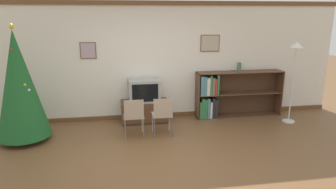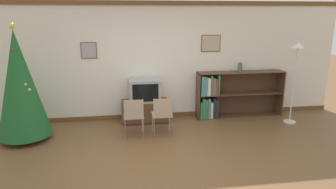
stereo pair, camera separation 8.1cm
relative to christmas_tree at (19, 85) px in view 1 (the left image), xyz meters
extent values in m
plane|color=brown|center=(2.56, -1.32, -1.12)|extent=(24.00, 24.00, 0.00)
cube|color=silver|center=(2.56, 0.98, 0.23)|extent=(9.12, 0.08, 2.70)
cube|color=brown|center=(2.56, 0.92, 1.53)|extent=(9.12, 0.03, 0.10)
cube|color=brown|center=(2.56, 0.92, -1.07)|extent=(9.12, 0.03, 0.10)
cube|color=brown|center=(1.22, 0.93, 0.52)|extent=(0.35, 0.02, 0.36)
cube|color=#A893A3|center=(1.22, 0.92, 0.52)|extent=(0.31, 0.01, 0.33)
cube|color=brown|center=(3.99, 0.93, 0.63)|extent=(0.46, 0.02, 0.39)
cube|color=tan|center=(3.99, 0.92, 0.63)|extent=(0.42, 0.01, 0.35)
cylinder|color=maroon|center=(0.00, 0.00, -1.07)|extent=(0.36, 0.36, 0.10)
cone|color=#1E5B28|center=(0.00, 0.00, 0.01)|extent=(0.99, 0.99, 2.06)
sphere|color=yellow|center=(0.00, 0.00, 1.08)|extent=(0.10, 0.10, 0.10)
sphere|color=gold|center=(-0.07, 0.06, 0.63)|extent=(0.05, 0.05, 0.05)
sphere|color=gold|center=(-0.35, 0.15, -0.58)|extent=(0.06, 0.06, 0.06)
sphere|color=gold|center=(-0.27, 0.14, -0.26)|extent=(0.06, 0.06, 0.06)
sphere|color=gold|center=(0.16, -0.18, 0.04)|extent=(0.05, 0.05, 0.05)
sphere|color=red|center=(-0.02, -0.08, 0.68)|extent=(0.04, 0.04, 0.04)
sphere|color=gold|center=(-0.06, 0.30, -0.25)|extent=(0.05, 0.05, 0.05)
sphere|color=silver|center=(0.21, -0.16, -0.07)|extent=(0.06, 0.06, 0.06)
cube|color=#412A1A|center=(2.41, 0.66, -1.10)|extent=(1.02, 0.47, 0.05)
cube|color=brown|center=(2.41, 0.66, -0.85)|extent=(1.07, 0.49, 0.45)
cube|color=#9E9E99|center=(2.41, 0.66, -0.37)|extent=(0.69, 0.47, 0.50)
cube|color=black|center=(2.41, 0.43, -0.37)|extent=(0.57, 0.01, 0.39)
cube|color=tan|center=(2.13, -0.14, -0.69)|extent=(0.40, 0.40, 0.02)
cube|color=tan|center=(2.13, -0.34, -0.49)|extent=(0.35, 0.01, 0.38)
cylinder|color=#B2B2B2|center=(1.95, 0.04, -0.91)|extent=(0.02, 0.02, 0.42)
cylinder|color=#B2B2B2|center=(2.31, 0.04, -0.91)|extent=(0.02, 0.02, 0.42)
cylinder|color=#B2B2B2|center=(1.95, -0.32, -0.91)|extent=(0.02, 0.02, 0.42)
cylinder|color=#B2B2B2|center=(2.31, -0.32, -0.91)|extent=(0.02, 0.02, 0.42)
cylinder|color=#B2B2B2|center=(1.95, -0.32, -0.71)|extent=(0.02, 0.02, 0.82)
cylinder|color=#B2B2B2|center=(2.31, -0.32, -0.71)|extent=(0.02, 0.02, 0.82)
cube|color=tan|center=(2.70, -0.14, -0.69)|extent=(0.40, 0.40, 0.02)
cube|color=tan|center=(2.70, -0.34, -0.49)|extent=(0.35, 0.01, 0.38)
cylinder|color=#B2B2B2|center=(2.52, 0.04, -0.91)|extent=(0.02, 0.02, 0.42)
cylinder|color=#B2B2B2|center=(2.88, 0.04, -0.91)|extent=(0.02, 0.02, 0.42)
cylinder|color=#B2B2B2|center=(2.52, -0.32, -0.91)|extent=(0.02, 0.02, 0.42)
cylinder|color=#B2B2B2|center=(2.88, -0.32, -0.91)|extent=(0.02, 0.02, 0.42)
cylinder|color=#B2B2B2|center=(2.52, -0.32, -0.71)|extent=(0.02, 0.02, 0.82)
cylinder|color=#B2B2B2|center=(2.88, -0.32, -0.71)|extent=(0.02, 0.02, 0.82)
cube|color=brown|center=(3.67, 0.74, -0.57)|extent=(0.02, 0.36, 1.10)
cube|color=brown|center=(5.74, 0.74, -0.57)|extent=(0.02, 0.36, 1.10)
cube|color=brown|center=(4.70, 0.74, -0.03)|extent=(2.09, 0.36, 0.02)
cube|color=brown|center=(4.70, 0.74, -1.11)|extent=(2.09, 0.36, 0.02)
cube|color=brown|center=(4.70, 0.74, -0.55)|extent=(2.05, 0.36, 0.02)
cube|color=#492F1E|center=(4.70, 0.91, -0.57)|extent=(2.09, 0.01, 1.10)
cube|color=#337547|center=(3.72, 0.68, -0.90)|extent=(0.04, 0.24, 0.40)
cube|color=#337547|center=(3.79, 0.69, -0.86)|extent=(0.07, 0.25, 0.48)
cube|color=#337547|center=(3.85, 0.70, -0.87)|extent=(0.05, 0.28, 0.46)
cube|color=teal|center=(3.92, 0.71, -0.86)|extent=(0.05, 0.29, 0.48)
cube|color=silver|center=(3.98, 0.66, -0.91)|extent=(0.05, 0.20, 0.39)
cube|color=#232328|center=(4.04, 0.72, -0.86)|extent=(0.05, 0.31, 0.48)
cube|color=#232328|center=(4.10, 0.71, -0.88)|extent=(0.07, 0.28, 0.45)
cube|color=teal|center=(3.74, 0.69, -0.31)|extent=(0.07, 0.25, 0.45)
cube|color=teal|center=(3.81, 0.66, -0.32)|extent=(0.06, 0.20, 0.44)
cube|color=silver|center=(3.89, 0.68, -0.34)|extent=(0.07, 0.24, 0.41)
cube|color=#337547|center=(3.95, 0.70, -0.31)|extent=(0.04, 0.28, 0.46)
cube|color=#756047|center=(4.01, 0.68, -0.34)|extent=(0.07, 0.23, 0.41)
cube|color=#B73333|center=(4.07, 0.69, -0.35)|extent=(0.04, 0.25, 0.38)
cube|color=#337547|center=(4.12, 0.71, -0.30)|extent=(0.04, 0.28, 0.47)
cylinder|color=#47664C|center=(4.68, 0.76, 0.08)|extent=(0.10, 0.10, 0.20)
torus|color=#47664C|center=(4.68, 0.76, 0.18)|extent=(0.09, 0.09, 0.02)
cylinder|color=silver|center=(5.70, 0.14, -1.11)|extent=(0.28, 0.28, 0.03)
cylinder|color=silver|center=(5.70, 0.14, -0.25)|extent=(0.03, 0.03, 1.68)
cone|color=white|center=(5.70, 0.14, 0.65)|extent=(0.28, 0.28, 0.12)
camera|label=1|loc=(1.90, -5.87, 1.30)|focal=32.00mm
camera|label=2|loc=(1.98, -5.88, 1.30)|focal=32.00mm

